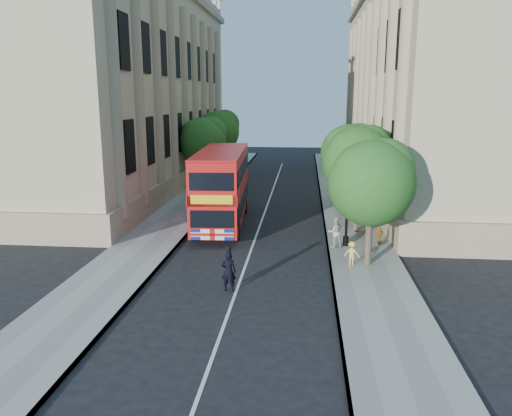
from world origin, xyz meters
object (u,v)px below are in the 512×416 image
(lamp_post, at_px, (347,202))
(police_constable, at_px, (229,271))
(box_van, at_px, (224,190))
(woman_pedestrian, at_px, (335,232))
(double_decker_bus, at_px, (222,185))

(lamp_post, height_order, police_constable, lamp_post)
(lamp_post, distance_m, box_van, 11.37)
(woman_pedestrian, bearing_deg, lamp_post, -164.75)
(lamp_post, height_order, woman_pedestrian, lamp_post)
(police_constable, xyz_separation_m, woman_pedestrian, (4.72, 6.31, 0.09))
(police_constable, bearing_deg, box_van, -83.28)
(double_decker_bus, height_order, box_van, double_decker_bus)
(box_van, relative_size, police_constable, 3.22)
(lamp_post, distance_m, police_constable, 8.68)
(double_decker_bus, bearing_deg, woman_pedestrian, -36.32)
(double_decker_bus, relative_size, police_constable, 5.97)
(box_van, xyz_separation_m, police_constable, (2.59, -14.75, -0.63))
(lamp_post, bearing_deg, double_decker_bus, 151.17)
(double_decker_bus, bearing_deg, lamp_post, -32.13)
(woman_pedestrian, bearing_deg, police_constable, 38.79)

